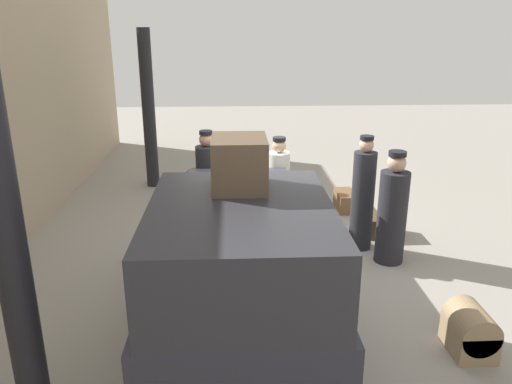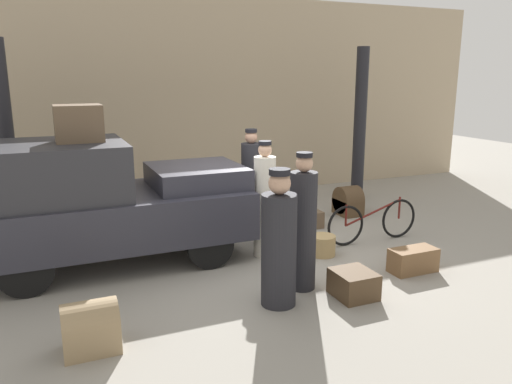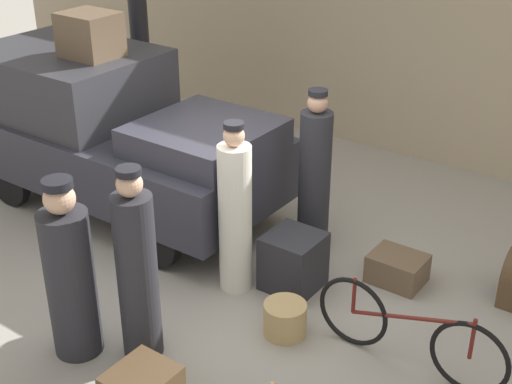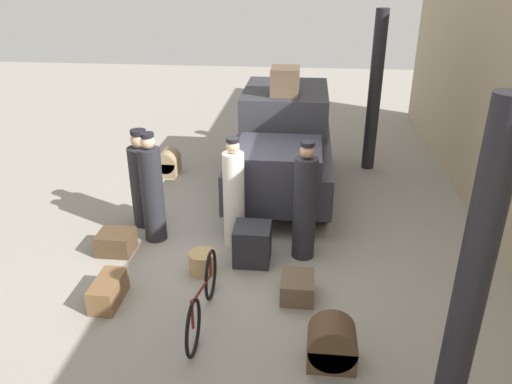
% 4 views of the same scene
% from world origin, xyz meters
% --- Properties ---
extents(ground_plane, '(30.00, 30.00, 0.00)m').
position_xyz_m(ground_plane, '(0.00, 0.00, 0.00)').
color(ground_plane, gray).
extents(station_building_facade, '(16.00, 0.15, 4.50)m').
position_xyz_m(station_building_facade, '(0.00, 4.08, 2.25)').
color(station_building_facade, tan).
rests_on(station_building_facade, ground).
extents(canopy_pillar_left, '(0.27, 0.27, 3.37)m').
position_xyz_m(canopy_pillar_left, '(-3.44, 2.33, 1.69)').
color(canopy_pillar_left, black).
rests_on(canopy_pillar_left, ground).
extents(canopy_pillar_right, '(0.27, 0.27, 3.37)m').
position_xyz_m(canopy_pillar_right, '(3.62, 2.33, 1.69)').
color(canopy_pillar_right, black).
rests_on(canopy_pillar_right, ground).
extents(truck, '(3.98, 1.83, 1.86)m').
position_xyz_m(truck, '(-2.19, 0.49, 0.99)').
color(truck, black).
rests_on(truck, ground).
extents(bicycle, '(1.78, 0.04, 0.73)m').
position_xyz_m(bicycle, '(2.16, -0.27, 0.35)').
color(bicycle, black).
rests_on(bicycle, ground).
extents(wicker_basket, '(0.41, 0.41, 0.32)m').
position_xyz_m(wicker_basket, '(1.04, -0.51, 0.16)').
color(wicker_basket, tan).
rests_on(wicker_basket, ground).
extents(porter_lifting_near_truck, '(0.35, 0.35, 1.88)m').
position_xyz_m(porter_lifting_near_truck, '(0.43, 0.96, 0.87)').
color(porter_lifting_near_truck, '#232328').
rests_on(porter_lifting_near_truck, ground).
extents(porter_with_bicycle, '(0.43, 0.43, 1.71)m').
position_xyz_m(porter_with_bicycle, '(-0.35, -1.79, 0.77)').
color(porter_with_bicycle, '#232328').
rests_on(porter_with_bicycle, ground).
extents(porter_carrying_trunk, '(0.36, 0.36, 1.83)m').
position_xyz_m(porter_carrying_trunk, '(0.15, -1.47, 0.85)').
color(porter_carrying_trunk, '#232328').
rests_on(porter_carrying_trunk, ground).
extents(conductor_in_dark_uniform, '(0.34, 0.34, 1.81)m').
position_xyz_m(conductor_in_dark_uniform, '(0.20, -0.15, 0.84)').
color(conductor_in_dark_uniform, silver).
rests_on(conductor_in_dark_uniform, ground).
extents(trunk_large_brown, '(0.56, 0.45, 0.31)m').
position_xyz_m(trunk_large_brown, '(1.51, 0.90, 0.15)').
color(trunk_large_brown, brown).
rests_on(trunk_large_brown, ground).
extents(trunk_umber_medium, '(0.69, 0.33, 0.35)m').
position_xyz_m(trunk_umber_medium, '(1.89, -1.62, 0.17)').
color(trunk_umber_medium, brown).
rests_on(trunk_umber_medium, ground).
extents(trunk_wicker_pale, '(0.49, 0.53, 0.34)m').
position_xyz_m(trunk_wicker_pale, '(0.63, -1.98, 0.17)').
color(trunk_wicker_pale, '#4C3823').
rests_on(trunk_wicker_pale, ground).
extents(trunk_barrel_dark, '(0.56, 0.44, 0.54)m').
position_xyz_m(trunk_barrel_dark, '(-2.59, -2.00, 0.26)').
color(trunk_barrel_dark, '#937A56').
rests_on(trunk_barrel_dark, ground).
extents(suitcase_black_upright, '(0.54, 0.55, 0.60)m').
position_xyz_m(suitcase_black_upright, '(0.67, 0.19, 0.30)').
color(suitcase_black_upright, '#232328').
rests_on(suitcase_black_upright, ground).
extents(suitcase_small_leather, '(0.43, 0.55, 0.59)m').
position_xyz_m(suitcase_small_leather, '(2.72, 1.33, 0.26)').
color(suitcase_small_leather, '#4C3823').
rests_on(suitcase_small_leather, ground).
extents(trunk_on_truck_roof, '(0.64, 0.54, 0.51)m').
position_xyz_m(trunk_on_truck_roof, '(-2.39, 0.49, 2.12)').
color(trunk_on_truck_roof, brown).
rests_on(trunk_on_truck_roof, truck).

